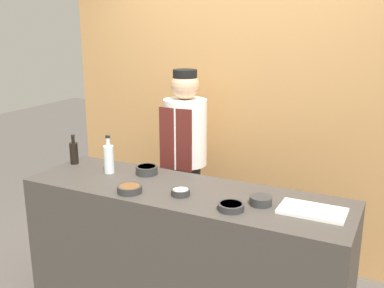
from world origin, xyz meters
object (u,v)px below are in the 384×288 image
(cutting_board, at_px, (312,211))
(bottle_clear, at_px, (109,158))
(sauce_bowl_white, at_px, (181,192))
(bottle_soy, at_px, (74,152))
(sauce_bowl_red, at_px, (147,170))
(sauce_bowl_yellow, at_px, (231,206))
(sauce_bowl_purple, at_px, (261,200))
(chef_center, at_px, (185,161))
(sauce_bowl_brown, at_px, (130,189))

(cutting_board, relative_size, bottle_clear, 1.35)
(sauce_bowl_white, distance_m, bottle_soy, 1.07)
(bottle_clear, bearing_deg, sauce_bowl_white, -13.38)
(sauce_bowl_red, xyz_separation_m, bottle_clear, (-0.26, -0.10, 0.08))
(bottle_clear, bearing_deg, sauce_bowl_yellow, -12.53)
(sauce_bowl_white, xyz_separation_m, cutting_board, (0.81, 0.10, -0.01))
(sauce_bowl_purple, height_order, cutting_board, sauce_bowl_purple)
(sauce_bowl_white, bearing_deg, bottle_clear, 166.62)
(bottle_soy, xyz_separation_m, chef_center, (0.68, 0.55, -0.13))
(sauce_bowl_purple, distance_m, bottle_clear, 1.18)
(sauce_bowl_white, height_order, sauce_bowl_brown, sauce_bowl_brown)
(sauce_bowl_purple, relative_size, cutting_board, 0.36)
(sauce_bowl_white, xyz_separation_m, chef_center, (-0.37, 0.77, -0.06))
(sauce_bowl_red, xyz_separation_m, cutting_board, (1.22, -0.15, -0.02))
(sauce_bowl_yellow, xyz_separation_m, bottle_soy, (-1.42, 0.29, 0.07))
(cutting_board, height_order, bottle_soy, bottle_soy)
(sauce_bowl_white, height_order, cutting_board, sauce_bowl_white)
(sauce_bowl_yellow, relative_size, bottle_soy, 0.68)
(sauce_bowl_brown, bearing_deg, chef_center, 93.13)
(sauce_bowl_red, bearing_deg, sauce_bowl_yellow, -22.76)
(sauce_bowl_white, height_order, bottle_clear, bottle_clear)
(sauce_bowl_red, distance_m, chef_center, 0.52)
(sauce_bowl_white, bearing_deg, cutting_board, 7.36)
(sauce_bowl_white, relative_size, cutting_board, 0.32)
(sauce_bowl_red, relative_size, sauce_bowl_white, 1.30)
(bottle_soy, height_order, chef_center, chef_center)
(sauce_bowl_yellow, relative_size, bottle_clear, 0.56)
(bottle_clear, bearing_deg, chef_center, 63.36)
(cutting_board, bearing_deg, sauce_bowl_red, 172.85)
(sauce_bowl_red, relative_size, sauce_bowl_purple, 1.16)
(sauce_bowl_purple, height_order, chef_center, chef_center)
(sauce_bowl_red, bearing_deg, sauce_bowl_white, -31.90)
(cutting_board, distance_m, bottle_clear, 1.48)
(bottle_soy, bearing_deg, cutting_board, -3.52)
(cutting_board, xyz_separation_m, chef_center, (-1.17, 0.67, -0.05))
(sauce_bowl_white, height_order, sauce_bowl_purple, sauce_bowl_purple)
(sauce_bowl_white, distance_m, sauce_bowl_brown, 0.33)
(sauce_bowl_purple, distance_m, sauce_bowl_yellow, 0.20)
(bottle_clear, height_order, chef_center, chef_center)
(sauce_bowl_yellow, xyz_separation_m, bottle_clear, (-1.04, 0.23, 0.09))
(sauce_bowl_white, bearing_deg, chef_center, 115.35)
(sauce_bowl_brown, height_order, sauce_bowl_purple, sauce_bowl_purple)
(sauce_bowl_purple, xyz_separation_m, sauce_bowl_yellow, (-0.13, -0.15, -0.01))
(sauce_bowl_brown, relative_size, cutting_board, 0.43)
(sauce_bowl_red, distance_m, sauce_bowl_yellow, 0.85)
(sauce_bowl_red, height_order, bottle_soy, bottle_soy)
(cutting_board, bearing_deg, sauce_bowl_purple, -175.93)
(bottle_soy, bearing_deg, sauce_bowl_purple, -5.00)
(sauce_bowl_brown, xyz_separation_m, cutting_board, (1.12, 0.21, -0.02))
(sauce_bowl_brown, height_order, sauce_bowl_yellow, sauce_bowl_brown)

